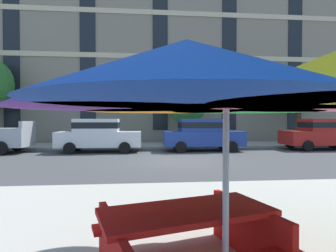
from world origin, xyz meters
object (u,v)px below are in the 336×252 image
street_tree_right (297,93)px  picnic_table (187,236)px  patio_umbrella (226,88)px  sedan_blue (202,134)px  sedan_white (99,134)px  sedan_red (322,133)px  street_tree_middle (186,102)px

street_tree_right → picnic_table: bearing=-123.7°
patio_umbrella → picnic_table: size_ratio=1.80×
sedan_blue → sedan_white: bearing=180.0°
sedan_white → sedan_red: 12.75m
sedan_blue → sedan_red: 7.11m
patio_umbrella → picnic_table: patio_umbrella is taller
street_tree_middle → street_tree_right: (7.90, 0.02, 0.64)m
sedan_white → street_tree_right: street_tree_right is taller
sedan_red → street_tree_right: 4.28m
street_tree_right → patio_umbrella: 19.03m
picnic_table → sedan_blue: bearing=76.7°
street_tree_middle → street_tree_right: size_ratio=0.93×
picnic_table → patio_umbrella: bearing=-52.9°
street_tree_middle → picnic_table: 16.02m
picnic_table → sedan_white: bearing=102.5°
sedan_blue → picnic_table: size_ratio=2.05×
sedan_red → patio_umbrella: 16.03m
sedan_red → street_tree_right: street_tree_right is taller
street_tree_middle → sedan_white: bearing=-147.8°
sedan_red → street_tree_right: size_ratio=0.87×
sedan_blue → street_tree_middle: 3.90m
sedan_red → sedan_blue: bearing=180.0°
sedan_white → sedan_blue: bearing=0.0°
street_tree_right → patio_umbrella: street_tree_right is taller
patio_umbrella → picnic_table: (-0.30, 0.39, -1.51)m
sedan_white → sedan_blue: 5.63m
sedan_red → street_tree_middle: 8.44m
sedan_red → patio_umbrella: patio_umbrella is taller
sedan_white → sedan_red: same height
street_tree_right → patio_umbrella: bearing=-122.3°
street_tree_right → sedan_blue: bearing=-156.1°
street_tree_middle → picnic_table: size_ratio=2.18×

